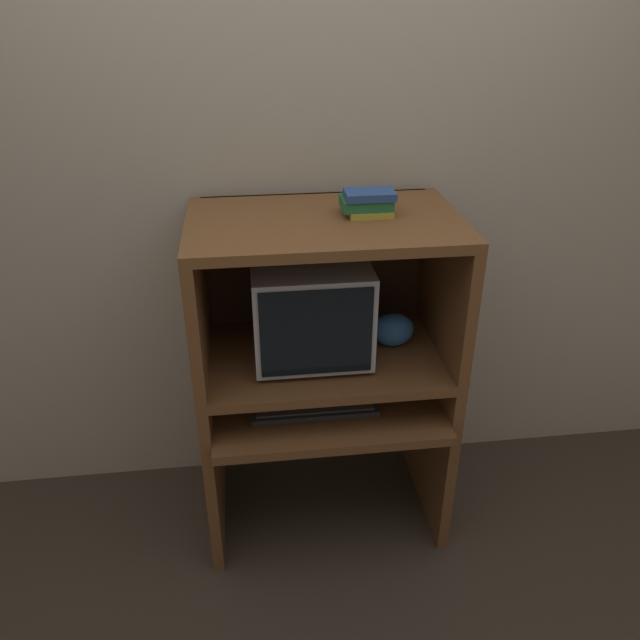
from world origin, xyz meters
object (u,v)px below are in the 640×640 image
at_px(snack_bag, 393,330).
at_px(book_stack, 368,202).
at_px(mouse, 391,397).
at_px(crt_monitor, 310,305).
at_px(keyboard, 314,406).

bearing_deg(snack_bag, book_stack, -174.55).
bearing_deg(mouse, snack_bag, 78.27).
distance_m(snack_bag, book_stack, 0.52).
xyz_separation_m(snack_bag, book_stack, (-0.12, -0.01, 0.51)).
relative_size(crt_monitor, mouse, 5.84).
height_order(keyboard, mouse, mouse).
relative_size(crt_monitor, book_stack, 2.47).
xyz_separation_m(crt_monitor, book_stack, (0.20, -0.00, 0.38)).
distance_m(crt_monitor, snack_bag, 0.35).
height_order(crt_monitor, keyboard, crt_monitor).
bearing_deg(crt_monitor, snack_bag, 1.46).
height_order(mouse, book_stack, book_stack).
height_order(crt_monitor, mouse, crt_monitor).
bearing_deg(keyboard, crt_monitor, 89.76).
bearing_deg(crt_monitor, mouse, -22.82).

